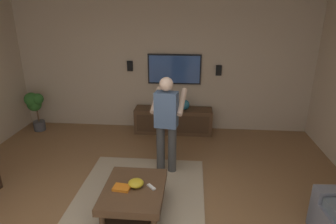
{
  "coord_description": "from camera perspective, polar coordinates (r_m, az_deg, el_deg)",
  "views": [
    {
      "loc": [
        -2.89,
        -0.67,
        2.65
      ],
      "look_at": [
        1.32,
        -0.3,
        1.11
      ],
      "focal_mm": 30.87,
      "sensor_mm": 36.0,
      "label": 1
    }
  ],
  "objects": [
    {
      "name": "media_console",
      "position": [
        6.44,
        1.05,
        -1.69
      ],
      "size": [
        0.45,
        1.7,
        0.55
      ],
      "rotation": [
        0.0,
        0.0,
        3.14
      ],
      "color": "#513823",
      "rests_on": "ground"
    },
    {
      "name": "person_standing",
      "position": [
        4.69,
        -0.28,
        -1.51
      ],
      "size": [
        0.59,
        0.59,
        1.64
      ],
      "rotation": [
        0.0,
        0.0,
        -0.15
      ],
      "color": "#3F3F3F",
      "rests_on": "ground"
    },
    {
      "name": "wall_back_tv",
      "position": [
        6.46,
        -1.03,
        8.79
      ],
      "size": [
        0.1,
        6.68,
        2.8
      ],
      "primitive_type": "cube",
      "color": "#C6B299",
      "rests_on": "ground"
    },
    {
      "name": "remote_white",
      "position": [
        3.95,
        -3.31,
        -14.56
      ],
      "size": [
        0.14,
        0.13,
        0.02
      ],
      "primitive_type": "cube",
      "rotation": [
        0.0,
        0.0,
        3.9
      ],
      "color": "white",
      "rests_on": "coffee_table"
    },
    {
      "name": "bowl",
      "position": [
        3.98,
        -6.35,
        -13.78
      ],
      "size": [
        0.21,
        0.21,
        0.09
      ],
      "primitive_type": "ellipsoid",
      "color": "gold",
      "rests_on": "coffee_table"
    },
    {
      "name": "wall_speaker_left",
      "position": [
        6.38,
        9.98,
        8.11
      ],
      "size": [
        0.06,
        0.12,
        0.22
      ],
      "primitive_type": "cube",
      "color": "black"
    },
    {
      "name": "vase_round",
      "position": [
        6.28,
        3.28,
        1.45
      ],
      "size": [
        0.22,
        0.22,
        0.22
      ],
      "primitive_type": "sphere",
      "color": "teal",
      "rests_on": "media_console"
    },
    {
      "name": "wall_speaker_right",
      "position": [
        6.49,
        -7.52,
        9.0
      ],
      "size": [
        0.06,
        0.12,
        0.22
      ],
      "primitive_type": "cube",
      "color": "black"
    },
    {
      "name": "book",
      "position": [
        3.97,
        -9.12,
        -14.55
      ],
      "size": [
        0.19,
        0.24,
        0.04
      ],
      "primitive_type": "cube",
      "rotation": [
        0.0,
        0.0,
        1.45
      ],
      "color": "orange",
      "rests_on": "coffee_table"
    },
    {
      "name": "tv",
      "position": [
        6.35,
        1.27,
        8.44
      ],
      "size": [
        0.05,
        1.16,
        0.65
      ],
      "rotation": [
        0.0,
        0.0,
        3.14
      ],
      "color": "black"
    },
    {
      "name": "coffee_table",
      "position": [
        4.04,
        -6.7,
        -15.79
      ],
      "size": [
        1.0,
        0.8,
        0.4
      ],
      "color": "#513823",
      "rests_on": "ground"
    },
    {
      "name": "area_rug",
      "position": [
        4.37,
        -6.0,
        -17.36
      ],
      "size": [
        2.54,
        1.9,
        0.01
      ],
      "primitive_type": "cube",
      "color": "tan",
      "rests_on": "ground"
    },
    {
      "name": "potted_plant_tall",
      "position": [
        7.01,
        -24.81,
        1.15
      ],
      "size": [
        0.37,
        0.41,
        0.91
      ],
      "color": "#4C4C51",
      "rests_on": "ground"
    }
  ]
}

